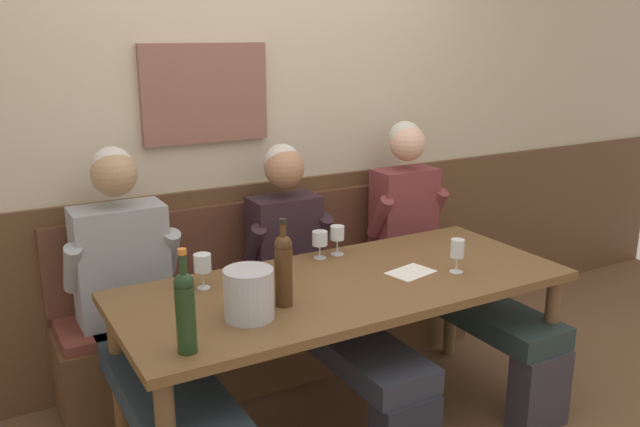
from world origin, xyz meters
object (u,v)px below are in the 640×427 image
dining_table (345,299)px  wine_glass_mid_left (337,235)px  wine_glass_near_bucket (203,265)px  wine_bottle_amber_mid (283,268)px  person_right_seat (317,283)px  ice_bucket (249,294)px  wine_bottle_green_tall (185,309)px  wine_glass_left_end (320,239)px  person_center_right_seat (441,253)px  person_left_seat (143,315)px  wine_glass_right_end (457,250)px  wall_bench (279,322)px

dining_table → wine_glass_mid_left: (0.16, 0.34, 0.19)m
dining_table → wine_glass_near_bucket: wine_glass_near_bucket is taller
dining_table → wine_bottle_amber_mid: bearing=-164.5°
person_right_seat → wine_bottle_amber_mid: 0.64m
ice_bucket → wine_bottle_green_tall: (-0.30, -0.15, 0.06)m
wine_glass_mid_left → wine_glass_near_bucket: (-0.74, -0.10, 0.00)m
wine_glass_left_end → wine_bottle_green_tall: bearing=-144.5°
wine_bottle_green_tall → person_right_seat: bearing=35.8°
person_right_seat → wine_glass_mid_left: 0.26m
dining_table → person_right_seat: 0.33m
person_right_seat → wine_bottle_green_tall: 1.11m
person_center_right_seat → ice_bucket: person_center_right_seat is taller
person_right_seat → wine_glass_left_end: (0.02, 0.01, 0.22)m
person_left_seat → ice_bucket: 0.60m
wine_bottle_green_tall → wine_glass_right_end: size_ratio=2.38×
person_center_right_seat → wine_glass_right_end: size_ratio=8.40×
person_center_right_seat → wine_glass_left_end: (-0.76, 0.00, 0.20)m
wine_bottle_green_tall → wine_glass_right_end: 1.35m
person_left_seat → person_right_seat: bearing=-0.8°
wall_bench → wine_bottle_green_tall: bearing=-130.0°
wall_bench → ice_bucket: (-0.53, -0.84, 0.57)m
wine_glass_mid_left → person_right_seat: bearing=-174.0°
dining_table → wine_glass_mid_left: 0.42m
person_left_seat → wine_glass_mid_left: 1.01m
wine_bottle_green_tall → wine_glass_left_end: wine_bottle_green_tall is taller
wine_bottle_green_tall → wine_glass_left_end: (0.89, 0.63, -0.06)m
wine_glass_mid_left → wine_glass_right_end: (0.35, -0.49, 0.00)m
wine_bottle_green_tall → wine_glass_near_bucket: 0.60m
dining_table → person_right_seat: person_right_seat is taller
person_right_seat → ice_bucket: 0.77m
ice_bucket → wine_bottle_amber_mid: size_ratio=0.55×
wine_bottle_amber_mid → wine_glass_mid_left: wine_bottle_amber_mid is taller
dining_table → wine_bottle_green_tall: (-0.83, -0.30, 0.24)m
person_left_seat → wine_glass_right_end: bearing=-20.1°
person_center_right_seat → wine_bottle_green_tall: bearing=-159.1°
person_left_seat → person_right_seat: size_ratio=1.03×
person_left_seat → wine_glass_left_end: (0.88, -0.00, 0.21)m
ice_bucket → wine_bottle_amber_mid: bearing=15.2°
wall_bench → wine_glass_left_end: bearing=-80.9°
person_left_seat → wine_glass_right_end: 1.44m
person_left_seat → wine_bottle_green_tall: bearing=-90.5°
dining_table → person_center_right_seat: person_center_right_seat is taller
wall_bench → person_center_right_seat: 0.97m
wall_bench → dining_table: bearing=-90.0°
wine_glass_left_end → wine_glass_right_end: bearing=-47.2°
wine_glass_near_bucket → person_left_seat: bearing=158.2°
wine_glass_right_end → person_right_seat: bearing=134.7°
person_center_right_seat → ice_bucket: size_ratio=6.68×
wall_bench → wine_bottle_amber_mid: bearing=-114.3°
person_right_seat → wine_glass_mid_left: bearing=6.0°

